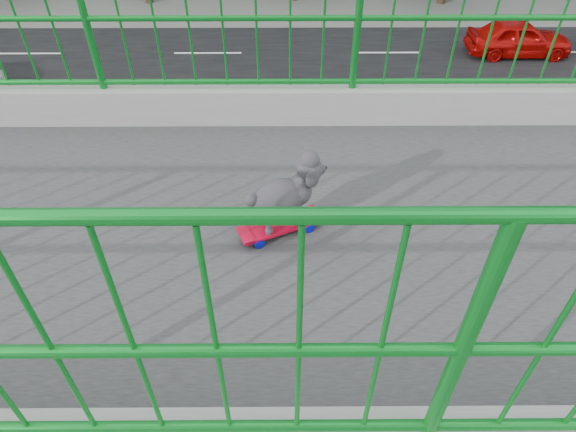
# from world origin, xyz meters

# --- Properties ---
(road) EXTENTS (18.00, 90.00, 0.02)m
(road) POSITION_xyz_m (-13.00, 0.00, 0.01)
(road) COLOR black
(road) RESTS_ON ground
(skateboard) EXTENTS (0.36, 0.55, 0.07)m
(skateboard) POSITION_xyz_m (-0.02, 3.43, 7.05)
(skateboard) COLOR red
(skateboard) RESTS_ON footbridge
(poodle) EXTENTS (0.34, 0.49, 0.44)m
(poodle) POSITION_xyz_m (-0.03, 3.45, 7.31)
(poodle) COLOR #2A272C
(poodle) RESTS_ON skateboard
(car_1) EXTENTS (1.59, 4.55, 1.50)m
(car_1) POSITION_xyz_m (-9.20, 8.96, 0.75)
(car_1) COLOR #AE0806
(car_1) RESTS_ON ground
(car_4) EXTENTS (1.77, 4.40, 1.50)m
(car_4) POSITION_xyz_m (-18.80, 13.64, 0.75)
(car_4) COLOR #AE0806
(car_4) RESTS_ON ground
(car_5) EXTENTS (1.49, 4.28, 1.41)m
(car_5) POSITION_xyz_m (-6.00, 2.65, 0.71)
(car_5) COLOR #9D9DA2
(car_5) RESTS_ON ground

